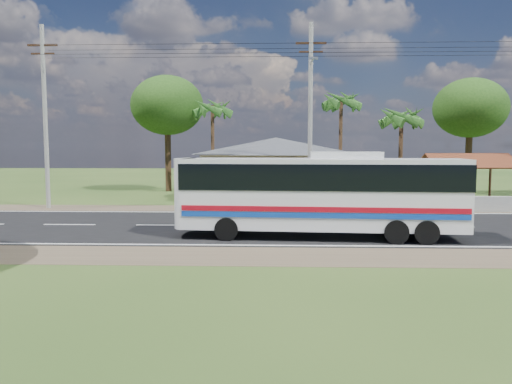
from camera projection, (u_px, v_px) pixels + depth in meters
ground at (256, 226)px, 23.73m from camera, size 120.00×120.00×0.00m
road at (256, 226)px, 23.73m from camera, size 120.00×16.00×0.03m
house at (276, 162)px, 36.38m from camera, size 12.40×10.00×5.00m
waiting_shed at (466, 163)px, 31.47m from camera, size 5.20×4.48×3.35m
concrete_barrier at (466, 204)px, 28.83m from camera, size 7.00×0.30×0.90m
utility_poles at (305, 113)px, 29.55m from camera, size 32.80×2.22×11.00m
palm_near at (402, 118)px, 33.80m from camera, size 2.80×2.80×6.70m
palm_mid at (341, 102)px, 38.27m from camera, size 2.80×2.80×8.20m
palm_far at (212, 109)px, 39.17m from camera, size 2.80×2.80×7.70m
tree_behind_house at (167, 106)px, 41.27m from camera, size 6.00×6.00×9.61m
tree_behind_shed at (470, 108)px, 38.45m from camera, size 5.60×5.60×9.02m
coach_bus at (322, 189)px, 20.56m from camera, size 11.63×3.18×3.57m
motorcycle at (257, 200)px, 30.74m from camera, size 1.87×0.88×0.95m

